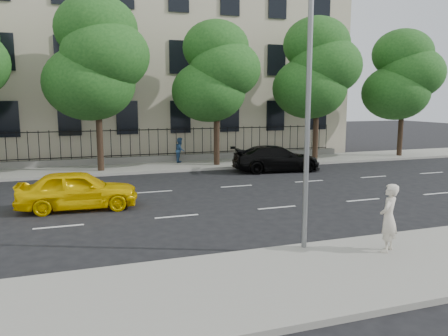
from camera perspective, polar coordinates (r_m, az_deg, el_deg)
The scene contains 15 objects.
ground at distance 13.63m, azimuth -3.84°, elevation -8.96°, with size 120.00×120.00×0.00m, color black.
near_sidewalk at distance 10.04m, azimuth 2.35°, elevation -15.22°, with size 60.00×4.00×0.15m, color gray.
far_sidewalk at distance 27.05m, azimuth -11.61°, elevation 0.02°, with size 60.00×4.00×0.15m, color gray.
lane_markings at distance 18.09m, azimuth -7.79°, elevation -4.50°, with size 49.60×4.62×0.01m, color silver, non-canonical shape.
masonry_building at distance 35.96m, azimuth -14.01°, elevation 16.41°, with size 34.60×12.11×18.50m.
iron_fence at distance 28.65m, azimuth -12.09°, elevation 1.65°, with size 30.00×0.50×2.20m.
street_light at distance 12.28m, azimuth 9.81°, elevation 13.32°, with size 0.25×3.32×8.05m.
tree_c at distance 26.02m, azimuth -16.28°, elevation 13.50°, with size 5.89×5.50×9.80m.
tree_d at distance 27.26m, azimuth -1.02°, elevation 12.42°, with size 5.34×4.94×8.84m.
tree_e at distance 30.18m, azimuth 12.04°, elevation 12.57°, with size 5.71×5.31×9.46m.
tree_f at distance 34.27m, azimuth 22.32°, elevation 11.12°, with size 5.52×5.12×9.01m.
yellow_taxi at distance 17.67m, azimuth -18.54°, elevation -2.70°, with size 1.80×4.46×1.52m, color #F3C701.
black_sedan at distance 25.81m, azimuth 6.85°, elevation 1.24°, with size 2.11×5.19×1.51m, color black.
woman_near at distance 12.47m, azimuth 20.70°, elevation -6.11°, with size 0.67×0.44×1.84m, color beige.
pedestrian_far at distance 28.39m, azimuth -5.75°, elevation 2.36°, with size 0.78×0.61×1.61m, color #2B5082.
Camera 1 is at (-3.35, -12.53, 4.18)m, focal length 35.00 mm.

